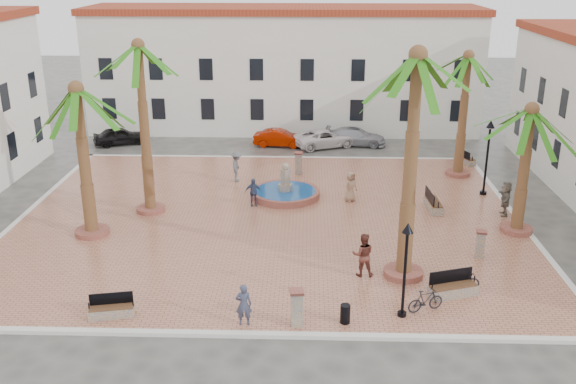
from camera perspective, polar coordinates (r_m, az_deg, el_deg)
name	(u,v)px	position (r m, az deg, el deg)	size (l,w,h in m)	color
ground	(269,220)	(33.64, -1.70, -2.54)	(120.00, 120.00, 0.00)	#56544F
plaza	(269,219)	(33.61, -1.71, -2.42)	(26.00, 22.00, 0.15)	#BB7257
kerb_n	(279,158)	(43.96, -0.84, 3.06)	(26.30, 0.30, 0.16)	silver
kerb_s	(251,335)	(23.84, -3.35, -12.54)	(26.30, 0.30, 0.16)	silver
kerb_e	(519,222)	(35.30, 19.88, -2.54)	(0.30, 22.30, 0.16)	silver
kerb_w	(24,216)	(36.75, -22.39, -1.98)	(0.30, 22.30, 0.16)	silver
building_north	(284,68)	(51.68, -0.39, 10.96)	(30.40, 7.40, 9.50)	white
fountain	(285,192)	(36.44, -0.24, -0.01)	(3.90, 3.90, 2.01)	#A15345
palm_nw	(139,63)	(33.24, -13.08, 11.08)	(4.94, 4.94, 9.11)	#A15345
palm_sw	(78,108)	(31.20, -18.16, 7.15)	(5.41, 5.41, 7.57)	#A15345
palm_s	(416,80)	(25.44, 11.34, 9.70)	(5.52, 5.52, 9.71)	#A15345
palm_e	(530,126)	(32.27, 20.69, 5.50)	(5.12, 5.12, 6.52)	#A15345
palm_ne	(467,70)	(40.10, 15.66, 10.44)	(4.95, 4.95, 7.75)	#A15345
bench_s	(112,310)	(25.49, -15.39, -10.12)	(1.78, 0.86, 0.90)	gray
bench_se	(453,289)	(26.79, 14.42, -8.37)	(2.09, 1.21, 1.06)	gray
bench_e	(433,204)	(35.44, 12.78, -1.07)	(0.74, 2.03, 1.06)	gray
bench_ne	(464,159)	(44.08, 15.41, 2.83)	(1.14, 1.87, 0.95)	gray
lamppost_s	(406,254)	(23.96, 10.45, -5.44)	(0.41, 0.41, 3.81)	black
lamppost_e	(488,145)	(37.71, 17.39, 4.03)	(0.47, 0.47, 4.36)	black
bollard_se	(297,307)	(23.84, 0.77, -10.20)	(0.57, 0.57, 1.44)	gray
bollard_n	(299,163)	(40.18, 0.96, 2.61)	(0.56, 0.56, 1.42)	gray
bollard_e	(480,244)	(30.24, 16.73, -4.42)	(0.55, 0.55, 1.31)	gray
litter_bin	(345,314)	(24.27, 5.11, -10.74)	(0.38, 0.38, 0.73)	black
cyclist_a	(244,305)	(23.91, -3.96, -9.95)	(0.60, 0.39, 1.64)	#393D54
bicycle_a	(460,281)	(27.17, 15.03, -7.67)	(0.58, 1.66, 0.87)	black
cyclist_b	(363,255)	(27.45, 6.68, -5.56)	(0.93, 0.73, 1.92)	brown
bicycle_b	(426,300)	(25.42, 12.13, -9.41)	(0.42, 1.50, 0.90)	black
pedestrian_fountain_a	(351,186)	(35.78, 5.58, 0.49)	(0.83, 0.54, 1.70)	#9B775D
pedestrian_fountain_b	(253,192)	(35.02, -3.12, 0.00)	(0.91, 0.38, 1.55)	#354266
pedestrian_north	(237,166)	(38.91, -4.57, 2.29)	(1.22, 0.70, 1.89)	#57575C
pedestrian_east	(505,198)	(35.50, 18.77, -0.54)	(1.73, 0.55, 1.86)	#6F6558
car_black	(120,136)	(48.88, -14.70, 4.84)	(1.54, 3.83, 1.30)	black
car_red	(280,138)	(46.86, -0.75, 4.82)	(1.31, 3.75, 1.24)	#9A1800
car_silver	(356,137)	(47.44, 6.03, 4.92)	(1.79, 4.40, 1.28)	#A0A1A9
car_white	(325,138)	(46.80, 3.32, 4.79)	(2.13, 4.61, 1.28)	white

